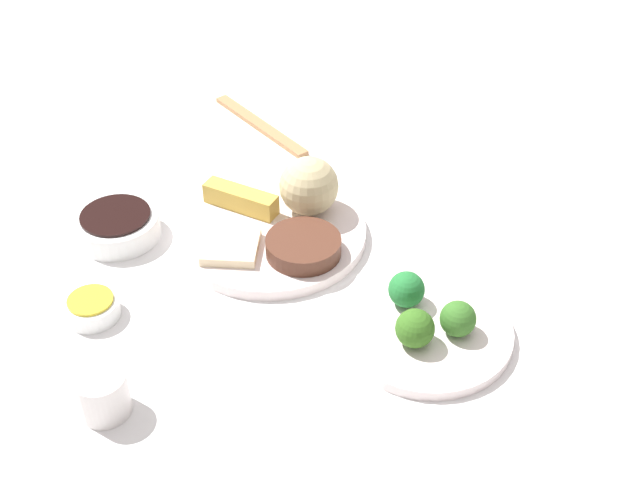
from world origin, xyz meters
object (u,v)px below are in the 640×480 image
Objects in this scene: soy_sauce_bowl at (117,226)px; chopsticks_pair at (260,125)px; main_plate at (272,234)px; teacup at (103,394)px; sauce_ramekin_hot_mustard at (92,308)px; broccoli_plate at (426,331)px.

soy_sauce_bowl is 0.34m from chopsticks_pair.
main_plate is 0.21m from soy_sauce_bowl.
teacup is at bearing -4.24° from soy_sauce_bowl.
sauce_ramekin_hot_mustard is 0.16m from teacup.
sauce_ramekin_hot_mustard is at bearing -107.28° from broccoli_plate.
sauce_ramekin_hot_mustard is (0.15, -0.04, -0.00)m from soy_sauce_bowl.
teacup is at bearing 4.58° from sauce_ramekin_hot_mustard.
soy_sauce_bowl is 1.71× the size of sauce_ramekin_hot_mustard.
chopsticks_pair is at bearing -167.55° from broccoli_plate.
teacup is (0.26, -0.23, 0.02)m from main_plate.
sauce_ramekin_hot_mustard reaches higher than chopsticks_pair.
teacup is at bearing -41.46° from main_plate.
sauce_ramekin_hot_mustard is 0.48m from chopsticks_pair.
main_plate is at bearing 113.08° from sauce_ramekin_hot_mustard.
soy_sauce_bowl is 0.31m from teacup.
teacup reaches higher than soy_sauce_bowl.
soy_sauce_bowl is (-0.27, -0.35, 0.01)m from broccoli_plate.
sauce_ramekin_hot_mustard is 1.20× the size of teacup.
main_plate is 4.61× the size of teacup.
sauce_ramekin_hot_mustard is 0.29× the size of chopsticks_pair.
broccoli_plate is at bearing 72.72° from sauce_ramekin_hot_mustard.
main_plate is 0.27m from broccoli_plate.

